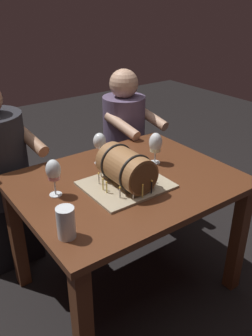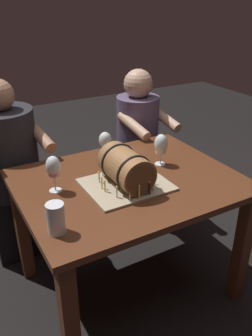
{
  "view_description": "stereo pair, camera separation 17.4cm",
  "coord_description": "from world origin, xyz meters",
  "px_view_note": "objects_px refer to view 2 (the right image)",
  "views": [
    {
      "loc": [
        -0.95,
        -1.31,
        1.61
      ],
      "look_at": [
        -0.04,
        -0.05,
        0.83
      ],
      "focal_mm": 37.65,
      "sensor_mm": 36.0,
      "label": 1
    },
    {
      "loc": [
        -0.81,
        -1.4,
        1.61
      ],
      "look_at": [
        -0.04,
        -0.05,
        0.83
      ],
      "focal_mm": 37.65,
      "sensor_mm": 36.0,
      "label": 2
    }
  ],
  "objects_px": {
    "beer_pint": "(56,220)",
    "person_seated_left": "(11,175)",
    "barrel_cake": "(126,170)",
    "person_seated_right": "(137,153)",
    "wine_glass_rose": "(53,168)",
    "wine_glass_white": "(161,145)",
    "dining_table": "(128,199)",
    "wine_glass_empty": "(105,141)"
  },
  "relations": [
    {
      "from": "barrel_cake",
      "to": "wine_glass_rose",
      "type": "bearing_deg",
      "value": 158.97
    },
    {
      "from": "wine_glass_white",
      "to": "barrel_cake",
      "type": "bearing_deg",
      "value": -157.58
    },
    {
      "from": "wine_glass_rose",
      "to": "wine_glass_empty",
      "type": "relative_size",
      "value": 1.02
    },
    {
      "from": "wine_glass_empty",
      "to": "wine_glass_white",
      "type": "bearing_deg",
      "value": -35.01
    },
    {
      "from": "barrel_cake",
      "to": "person_seated_right",
      "type": "height_order",
      "value": "person_seated_right"
    },
    {
      "from": "wine_glass_empty",
      "to": "person_seated_right",
      "type": "height_order",
      "value": "person_seated_right"
    },
    {
      "from": "wine_glass_empty",
      "to": "wine_glass_rose",
      "type": "bearing_deg",
      "value": -154.48
    },
    {
      "from": "dining_table",
      "to": "barrel_cake",
      "type": "distance_m",
      "value": 0.22
    },
    {
      "from": "person_seated_right",
      "to": "wine_glass_empty",
      "type": "bearing_deg",
      "value": -137.97
    },
    {
      "from": "wine_glass_rose",
      "to": "person_seated_left",
      "type": "xyz_separation_m",
      "value": [
        -0.1,
        0.61,
        -0.29
      ]
    },
    {
      "from": "barrel_cake",
      "to": "wine_glass_white",
      "type": "relative_size",
      "value": 2.26
    },
    {
      "from": "dining_table",
      "to": "person_seated_left",
      "type": "height_order",
      "value": "person_seated_left"
    },
    {
      "from": "wine_glass_rose",
      "to": "person_seated_left",
      "type": "bearing_deg",
      "value": 99.37
    },
    {
      "from": "beer_pint",
      "to": "person_seated_left",
      "type": "xyz_separation_m",
      "value": [
        0.01,
        0.93,
        -0.23
      ]
    },
    {
      "from": "barrel_cake",
      "to": "wine_glass_white",
      "type": "distance_m",
      "value": 0.32
    },
    {
      "from": "dining_table",
      "to": "wine_glass_rose",
      "type": "height_order",
      "value": "wine_glass_rose"
    },
    {
      "from": "dining_table",
      "to": "wine_glass_rose",
      "type": "xyz_separation_m",
      "value": [
        -0.37,
        0.07,
        0.25
      ]
    },
    {
      "from": "wine_glass_rose",
      "to": "beer_pint",
      "type": "relative_size",
      "value": 1.4
    },
    {
      "from": "wine_glass_rose",
      "to": "beer_pint",
      "type": "height_order",
      "value": "wine_glass_rose"
    },
    {
      "from": "wine_glass_white",
      "to": "wine_glass_rose",
      "type": "bearing_deg",
      "value": 179.44
    },
    {
      "from": "beer_pint",
      "to": "person_seated_left",
      "type": "relative_size",
      "value": 0.11
    },
    {
      "from": "barrel_cake",
      "to": "wine_glass_white",
      "type": "xyz_separation_m",
      "value": [
        0.29,
        0.12,
        0.03
      ]
    },
    {
      "from": "beer_pint",
      "to": "person_seated_left",
      "type": "distance_m",
      "value": 0.96
    },
    {
      "from": "wine_glass_rose",
      "to": "person_seated_right",
      "type": "distance_m",
      "value": 1.09
    },
    {
      "from": "wine_glass_white",
      "to": "person_seated_left",
      "type": "height_order",
      "value": "person_seated_left"
    },
    {
      "from": "dining_table",
      "to": "wine_glass_white",
      "type": "relative_size",
      "value": 6.22
    },
    {
      "from": "dining_table",
      "to": "beer_pint",
      "type": "distance_m",
      "value": 0.57
    },
    {
      "from": "wine_glass_rose",
      "to": "person_seated_right",
      "type": "relative_size",
      "value": 0.16
    },
    {
      "from": "person_seated_left",
      "to": "person_seated_right",
      "type": "height_order",
      "value": "person_seated_left"
    },
    {
      "from": "beer_pint",
      "to": "person_seated_right",
      "type": "distance_m",
      "value": 1.36
    },
    {
      "from": "wine_glass_rose",
      "to": "wine_glass_white",
      "type": "height_order",
      "value": "wine_glass_rose"
    },
    {
      "from": "beer_pint",
      "to": "person_seated_left",
      "type": "height_order",
      "value": "person_seated_left"
    },
    {
      "from": "barrel_cake",
      "to": "person_seated_right",
      "type": "bearing_deg",
      "value": 54.9
    },
    {
      "from": "dining_table",
      "to": "barrel_cake",
      "type": "height_order",
      "value": "barrel_cake"
    },
    {
      "from": "wine_glass_white",
      "to": "person_seated_left",
      "type": "distance_m",
      "value": 0.99
    },
    {
      "from": "wine_glass_rose",
      "to": "beer_pint",
      "type": "xyz_separation_m",
      "value": [
        -0.11,
        -0.32,
        -0.07
      ]
    },
    {
      "from": "wine_glass_empty",
      "to": "wine_glass_white",
      "type": "distance_m",
      "value": 0.31
    },
    {
      "from": "wine_glass_empty",
      "to": "beer_pint",
      "type": "height_order",
      "value": "wine_glass_empty"
    },
    {
      "from": "barrel_cake",
      "to": "wine_glass_empty",
      "type": "distance_m",
      "value": 0.3
    },
    {
      "from": "wine_glass_empty",
      "to": "beer_pint",
      "type": "bearing_deg",
      "value": -133.39
    },
    {
      "from": "dining_table",
      "to": "wine_glass_white",
      "type": "bearing_deg",
      "value": 15.42
    },
    {
      "from": "barrel_cake",
      "to": "beer_pint",
      "type": "bearing_deg",
      "value": -155.61
    }
  ]
}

